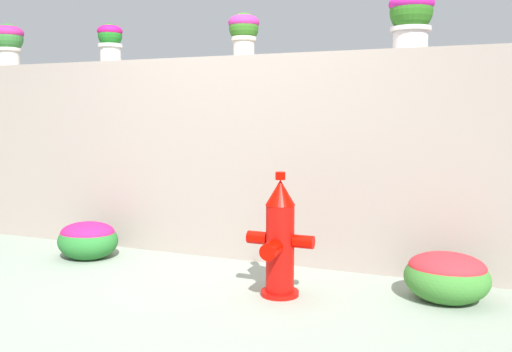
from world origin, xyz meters
The scene contains 9 objects.
ground_plane centered at (0.00, 0.00, 0.00)m, with size 24.00×24.00×0.00m, color gray.
stone_wall centered at (0.00, 1.29, 0.82)m, with size 5.84×0.40×1.64m, color gray.
potted_plant_0 centered at (-2.54, 1.31, 1.91)m, with size 0.30×0.30×0.43m.
potted_plant_1 centered at (-1.32, 1.30, 1.85)m, with size 0.23×0.23×0.36m.
potted_plant_2 centered at (0.00, 1.30, 1.86)m, with size 0.25×0.25×0.36m.
potted_plant_3 centered at (1.32, 1.30, 1.90)m, with size 0.32×0.32×0.43m.
fire_hydrant centered at (0.64, 0.39, 0.37)m, with size 0.45×0.36×0.81m.
flower_bush_left centered at (-1.14, 0.69, 0.16)m, with size 0.50×0.45×0.31m.
flower_bush_right centered at (1.66, 0.70, 0.17)m, with size 0.53×0.48×0.32m.
Camera 1 is at (1.79, -2.87, 1.19)m, focal length 38.15 mm.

